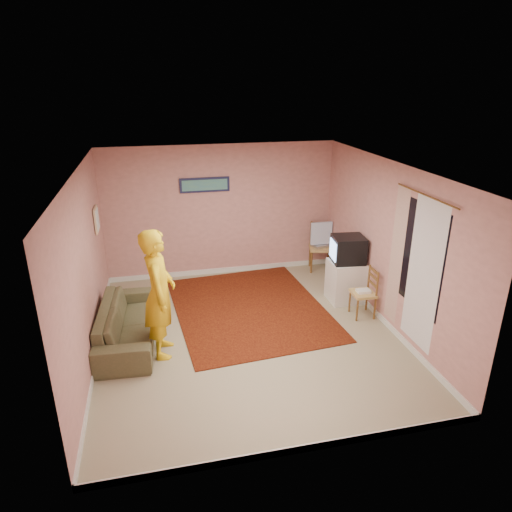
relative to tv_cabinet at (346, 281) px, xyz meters
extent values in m
plane|color=gray|center=(-1.95, -0.77, -0.37)|extent=(5.00, 5.00, 0.00)
cube|color=tan|center=(-1.95, 1.73, 0.93)|extent=(4.50, 0.02, 2.60)
cube|color=tan|center=(-1.95, -3.27, 0.93)|extent=(4.50, 0.02, 2.60)
cube|color=tan|center=(-4.20, -0.77, 0.93)|extent=(0.02, 5.00, 2.60)
cube|color=tan|center=(0.30, -0.77, 0.93)|extent=(0.02, 5.00, 2.60)
cube|color=silver|center=(-1.95, -0.77, 2.23)|extent=(4.50, 5.00, 0.02)
cube|color=silver|center=(-1.95, 1.72, -0.32)|extent=(4.50, 0.02, 0.10)
cube|color=silver|center=(-1.95, -3.26, -0.32)|extent=(4.50, 0.02, 0.10)
cube|color=silver|center=(-4.19, -0.77, -0.32)|extent=(0.02, 5.00, 0.10)
cube|color=silver|center=(0.29, -0.77, -0.32)|extent=(0.02, 5.00, 0.10)
cube|color=black|center=(0.29, -1.67, 1.08)|extent=(0.01, 1.10, 1.50)
cube|color=silver|center=(0.28, -1.82, 0.88)|extent=(0.01, 0.75, 2.10)
cube|color=beige|center=(0.26, -1.12, 0.88)|extent=(0.01, 0.35, 2.10)
cylinder|color=brown|center=(0.25, -1.67, 1.95)|extent=(0.02, 1.40, 0.02)
cube|color=#141637|center=(-2.25, 1.70, 1.48)|extent=(0.95, 0.03, 0.28)
cube|color=#306B87|center=(-2.25, 1.68, 1.48)|extent=(0.86, 0.01, 0.20)
cube|color=beige|center=(-4.17, 0.83, 1.18)|extent=(0.03, 0.38, 0.42)
cube|color=silver|center=(-4.15, 0.83, 1.18)|extent=(0.01, 0.30, 0.34)
cube|color=black|center=(-1.74, 0.06, -0.36)|extent=(2.72, 3.29, 0.02)
cube|color=silver|center=(0.00, 0.00, 0.00)|extent=(0.59, 0.53, 0.75)
cube|color=black|center=(0.00, 0.00, 0.60)|extent=(0.58, 0.54, 0.46)
cube|color=#8CB2F2|center=(-0.27, 0.03, 0.60)|extent=(0.06, 0.38, 0.33)
cube|color=tan|center=(0.05, 1.43, 0.11)|extent=(0.54, 0.52, 0.05)
cube|color=brown|center=(0.05, 1.43, 0.36)|extent=(0.44, 0.15, 0.51)
cube|color=#A4A3A8|center=(0.05, 1.43, 0.16)|extent=(0.36, 0.30, 0.05)
cube|color=#96BBF6|center=(0.05, 1.43, 0.42)|extent=(0.44, 0.06, 0.46)
cube|color=tan|center=(0.05, -0.60, 0.04)|extent=(0.38, 0.39, 0.05)
cube|color=brown|center=(0.05, -0.60, 0.25)|extent=(0.05, 0.38, 0.44)
cube|color=white|center=(0.05, -0.60, 0.08)|extent=(0.22, 0.16, 0.04)
imported|color=#4E492F|center=(-3.75, -0.52, -0.08)|extent=(0.90, 2.05, 0.59)
imported|color=yellow|center=(-3.24, -0.97, 0.57)|extent=(0.50, 0.72, 1.89)
camera|label=1|loc=(-3.20, -6.84, 3.38)|focal=32.00mm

